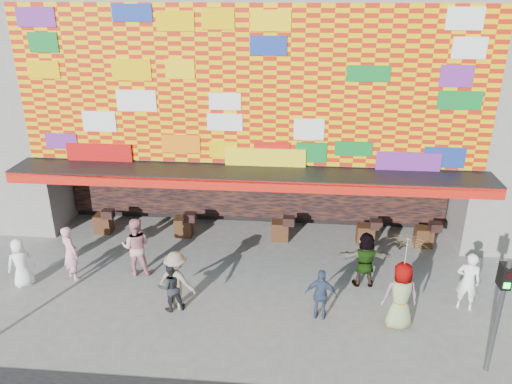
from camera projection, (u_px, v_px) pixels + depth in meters
ground at (236, 316)px, 13.79m from camera, size 90.00×90.00×0.00m
shop_building at (261, 75)px, 19.27m from camera, size 15.20×9.40×10.00m
signal_right at (501, 305)px, 11.17m from camera, size 0.22×0.20×3.00m
ped_a at (21, 263)px, 14.94m from camera, size 0.90×0.86×1.56m
ped_b at (70, 253)px, 15.27m from camera, size 0.77×0.72×1.77m
ped_c at (171, 286)px, 13.82m from camera, size 0.90×0.82×1.50m
ped_d at (177, 280)px, 13.87m from camera, size 1.28×0.97×1.75m
ped_e at (321, 295)px, 13.45m from camera, size 0.92×0.48×1.50m
ped_f at (365, 260)px, 14.92m from camera, size 1.64×0.62×1.74m
ped_g at (401, 296)px, 13.05m from camera, size 1.00×0.71×1.91m
ped_h at (468, 282)px, 13.81m from camera, size 0.73×0.57×1.76m
ped_i at (136, 246)px, 15.51m from camera, size 0.96×0.77×1.89m
parasol at (406, 255)px, 12.57m from camera, size 1.07×1.09×1.93m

